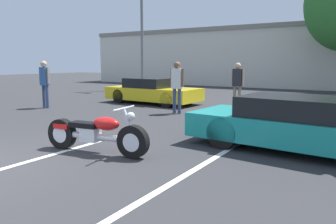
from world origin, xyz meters
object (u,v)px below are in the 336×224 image
at_px(light_pole, 143,22).
at_px(spectator_by_show_car, 177,83).
at_px(spectator_midground, 237,81).
at_px(parked_car_left_row, 152,91).
at_px(spectator_near_motorcycle, 45,80).
at_px(show_car_hood_open, 306,125).
at_px(motorcycle, 96,134).

height_order(light_pole, spectator_by_show_car, light_pole).
bearing_deg(spectator_midground, parked_car_left_row, -171.23).
bearing_deg(spectator_by_show_car, spectator_near_motorcycle, -163.58).
bearing_deg(show_car_hood_open, spectator_midground, 126.56).
distance_m(spectator_near_motorcycle, spectator_by_show_car, 5.30).
relative_size(light_pole, show_car_hood_open, 1.67).
bearing_deg(motorcycle, show_car_hood_open, 25.74).
xyz_separation_m(spectator_near_motorcycle, spectator_by_show_car, (5.08, 1.50, -0.02)).
xyz_separation_m(show_car_hood_open, spectator_midground, (-3.42, 5.41, 0.50)).
height_order(light_pole, parked_car_left_row, light_pole).
bearing_deg(spectator_near_motorcycle, spectator_by_show_car, 16.42).
relative_size(motorcycle, spectator_by_show_car, 1.28).
relative_size(parked_car_left_row, spectator_midground, 2.40).
bearing_deg(spectator_near_motorcycle, show_car_hood_open, -8.21).
bearing_deg(parked_car_left_row, show_car_hood_open, -31.80).
distance_m(motorcycle, spectator_by_show_car, 5.39).
height_order(motorcycle, show_car_hood_open, show_car_hood_open).
relative_size(light_pole, spectator_by_show_car, 4.36).
bearing_deg(show_car_hood_open, spectator_near_motorcycle, 176.07).
distance_m(light_pole, parked_car_left_row, 8.22).
distance_m(spectator_near_motorcycle, spectator_midground, 7.50).
bearing_deg(light_pole, motorcycle, -57.19).
distance_m(spectator_by_show_car, spectator_midground, 2.80).
relative_size(show_car_hood_open, parked_car_left_row, 1.11).
xyz_separation_m(light_pole, spectator_midground, (8.27, -5.08, -3.25)).
relative_size(spectator_near_motorcycle, spectator_midground, 1.04).
bearing_deg(spectator_midground, motorcycle, -90.22).
relative_size(light_pole, motorcycle, 3.40).
height_order(parked_car_left_row, spectator_by_show_car, spectator_by_show_car).
bearing_deg(show_car_hood_open, spectator_by_show_car, 152.41).
bearing_deg(show_car_hood_open, motorcycle, -142.14).
xyz_separation_m(show_car_hood_open, parked_car_left_row, (-7.06, 4.85, -0.02)).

